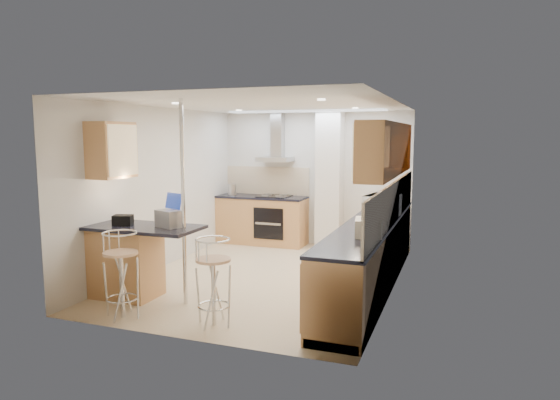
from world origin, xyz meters
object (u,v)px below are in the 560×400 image
(bar_stool_near, at_px, (121,275))
(laptop, at_px, (170,219))
(microwave, at_px, (382,206))
(bar_stool_end, at_px, (214,282))
(bread_bin, at_px, (369,228))

(bar_stool_near, bearing_deg, laptop, 87.28)
(microwave, height_order, bar_stool_end, microwave)
(bar_stool_near, bearing_deg, bar_stool_end, 20.89)
(microwave, relative_size, bar_stool_end, 0.59)
(bar_stool_near, height_order, bread_bin, bread_bin)
(laptop, height_order, bar_stool_near, laptop)
(microwave, height_order, laptop, microwave)
(microwave, relative_size, bar_stool_near, 0.58)
(bar_stool_near, distance_m, bread_bin, 2.87)
(microwave, distance_m, bread_bin, 1.38)
(bar_stool_end, xyz_separation_m, bread_bin, (1.51, 0.93, 0.53))
(microwave, bearing_deg, bar_stool_near, 142.38)
(bar_stool_near, distance_m, bar_stool_end, 1.10)
(laptop, xyz_separation_m, bar_stool_end, (0.89, -0.56, -0.56))
(microwave, height_order, bar_stool_near, microwave)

